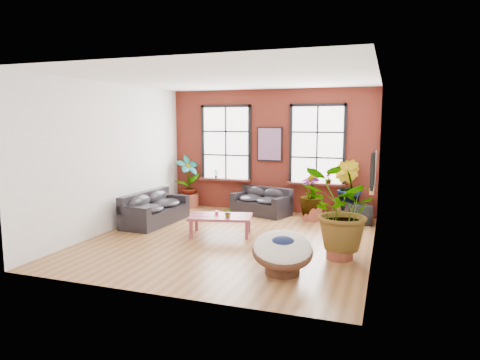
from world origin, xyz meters
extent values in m
cube|color=brown|center=(0.00, 0.00, -0.01)|extent=(6.00, 6.50, 0.02)
cube|color=white|center=(0.00, 0.00, 3.51)|extent=(6.00, 6.50, 0.02)
cube|color=#511913|center=(0.00, 3.26, 1.75)|extent=(6.00, 0.02, 3.50)
cube|color=silver|center=(0.00, -3.26, 1.75)|extent=(6.00, 0.02, 3.50)
cube|color=silver|center=(-3.01, 0.00, 1.75)|extent=(0.02, 6.50, 3.50)
cube|color=silver|center=(3.01, 0.00, 1.75)|extent=(0.02, 6.50, 3.50)
cube|color=white|center=(-1.35, 3.20, 1.95)|extent=(1.40, 0.02, 2.10)
cube|color=#38130F|center=(-1.35, 3.13, 0.87)|extent=(1.60, 0.22, 0.06)
cube|color=white|center=(1.35, 3.20, 1.95)|extent=(1.40, 0.02, 2.10)
cube|color=#38130F|center=(1.35, 3.13, 0.87)|extent=(1.60, 0.22, 0.06)
cube|color=black|center=(-0.11, 2.68, 0.19)|extent=(1.80, 1.29, 0.37)
cube|color=black|center=(-0.01, 2.97, 0.56)|extent=(1.60, 0.72, 0.38)
cube|color=black|center=(-0.79, 2.92, 0.47)|extent=(0.44, 0.81, 0.19)
cube|color=black|center=(0.57, 2.45, 0.47)|extent=(0.44, 0.81, 0.19)
ellipsoid|color=black|center=(-0.42, 2.74, 0.42)|extent=(0.86, 0.85, 0.21)
ellipsoid|color=black|center=(-0.34, 2.96, 0.56)|extent=(0.71, 0.42, 0.36)
ellipsoid|color=black|center=(0.17, 2.54, 0.42)|extent=(0.86, 0.85, 0.21)
ellipsoid|color=black|center=(0.25, 2.76, 0.56)|extent=(0.71, 0.42, 0.36)
cube|color=black|center=(-2.35, 0.76, 0.20)|extent=(0.96, 2.07, 0.40)
cube|color=black|center=(-2.67, 0.78, 0.60)|extent=(0.32, 2.04, 0.41)
cube|color=black|center=(-2.40, -0.15, 0.50)|extent=(0.86, 0.25, 0.21)
cube|color=black|center=(-2.30, 1.67, 0.50)|extent=(0.86, 0.25, 0.21)
ellipsoid|color=black|center=(-2.32, 0.36, 0.45)|extent=(0.76, 0.93, 0.23)
ellipsoid|color=black|center=(-2.57, 0.37, 0.60)|extent=(0.27, 0.90, 0.39)
ellipsoid|color=black|center=(-2.28, 1.17, 0.45)|extent=(0.76, 0.93, 0.23)
ellipsoid|color=black|center=(-2.52, 1.18, 0.60)|extent=(0.27, 0.90, 0.39)
cube|color=maroon|center=(-0.35, 0.26, 0.42)|extent=(1.57, 1.12, 0.06)
cube|color=#38130F|center=(-0.32, 0.13, 0.46)|extent=(1.38, 0.34, 0.00)
cube|color=#38130F|center=(-0.38, 0.39, 0.46)|extent=(1.38, 0.34, 0.00)
cube|color=maroon|center=(-0.89, -0.20, 0.20)|extent=(0.09, 0.09, 0.39)
cube|color=maroon|center=(0.33, 0.09, 0.20)|extent=(0.09, 0.09, 0.39)
cube|color=maroon|center=(-1.04, 0.43, 0.20)|extent=(0.09, 0.09, 0.39)
cube|color=maroon|center=(0.18, 0.72, 0.20)|extent=(0.09, 0.09, 0.39)
cylinder|color=#CD3362|center=(-0.46, 0.28, 0.50)|extent=(0.10, 0.10, 0.09)
cylinder|color=#4B2A1B|center=(1.59, -1.75, 0.12)|extent=(0.76, 0.76, 0.24)
torus|color=#4B2A1B|center=(1.59, -1.75, 0.40)|extent=(1.31, 1.31, 0.47)
ellipsoid|color=silver|center=(1.59, -1.75, 0.46)|extent=(1.28, 1.32, 0.64)
ellipsoid|color=#151D41|center=(1.60, -1.79, 0.58)|extent=(0.48, 0.43, 0.18)
cube|color=black|center=(0.00, 3.19, 1.95)|extent=(0.74, 0.04, 0.98)
cube|color=#0C7F8C|center=(0.00, 3.16, 1.95)|extent=(0.66, 0.02, 0.90)
cube|color=black|center=(2.95, 0.30, 1.65)|extent=(0.06, 1.25, 0.72)
cube|color=black|center=(2.92, 0.30, 1.65)|extent=(0.01, 1.15, 0.62)
cylinder|color=#B27F4C|center=(2.90, 1.35, 1.13)|extent=(0.09, 0.38, 0.38)
cylinder|color=#B27F4C|center=(2.90, 1.35, 1.38)|extent=(0.09, 0.30, 0.30)
cylinder|color=black|center=(2.90, 1.35, 1.13)|extent=(0.09, 0.11, 0.11)
cube|color=#38130F|center=(2.90, 1.35, 1.75)|extent=(0.04, 0.05, 0.55)
cube|color=#38130F|center=(2.90, 1.35, 2.07)|extent=(0.06, 0.06, 0.14)
cube|color=black|center=(2.56, 2.40, 0.26)|extent=(0.72, 0.65, 0.51)
cylinder|color=brown|center=(-2.45, 2.94, 0.20)|extent=(0.59, 0.59, 0.40)
cylinder|color=brown|center=(2.23, 2.99, 0.19)|extent=(0.65, 0.65, 0.38)
cylinder|color=brown|center=(2.43, -0.60, 0.19)|extent=(0.65, 0.65, 0.37)
cylinder|color=brown|center=(1.39, 2.43, 0.19)|extent=(0.63, 0.63, 0.37)
imported|color=#103E12|center=(-2.48, 2.95, 0.86)|extent=(0.87, 0.90, 1.43)
imported|color=#103E12|center=(2.22, 2.95, 0.87)|extent=(1.02, 1.00, 1.44)
imported|color=#103E12|center=(2.40, -0.59, 0.93)|extent=(1.72, 1.61, 1.55)
imported|color=#103E12|center=(1.35, 2.42, 0.71)|extent=(0.91, 0.91, 1.15)
imported|color=#103E12|center=(-0.11, 0.12, 0.57)|extent=(0.23, 0.21, 0.23)
imported|color=#103E12|center=(-1.65, 3.13, 1.04)|extent=(0.17, 0.17, 0.27)
imported|color=#103E12|center=(1.70, 3.13, 1.04)|extent=(0.19, 0.19, 0.27)
camera|label=1|loc=(3.22, -8.65, 2.60)|focal=32.00mm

